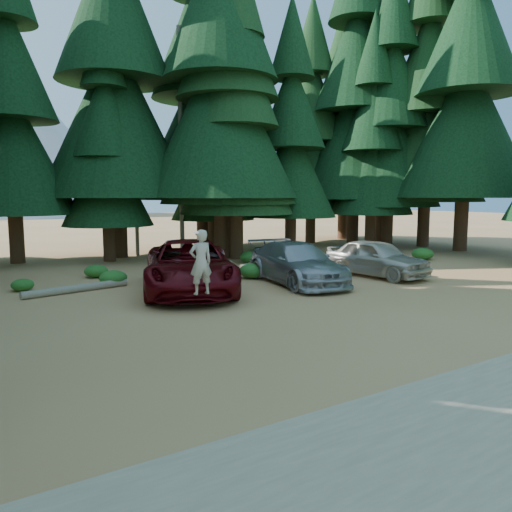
# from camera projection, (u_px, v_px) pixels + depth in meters

# --- Properties ---
(ground) EXTENTS (160.00, 160.00, 0.00)m
(ground) POSITION_uv_depth(u_px,v_px,m) (363.00, 308.00, 14.62)
(ground) COLOR #AB7948
(ground) RESTS_ON ground
(forest_belt_north) EXTENTS (36.00, 7.00, 22.00)m
(forest_belt_north) POSITION_uv_depth(u_px,v_px,m) (165.00, 256.00, 27.16)
(forest_belt_north) COLOR black
(forest_belt_north) RESTS_ON ground
(snag_front) EXTENTS (0.24, 0.24, 12.00)m
(snag_front) POSITION_uv_depth(u_px,v_px,m) (181.00, 144.00, 26.45)
(snag_front) COLOR slate
(snag_front) RESTS_ON ground
(snag_back) EXTENTS (0.20, 0.20, 10.00)m
(snag_back) POSITION_uv_depth(u_px,v_px,m) (135.00, 163.00, 26.75)
(snag_back) COLOR slate
(snag_back) RESTS_ON ground
(red_pickup) EXTENTS (5.11, 6.98, 1.76)m
(red_pickup) POSITION_uv_depth(u_px,v_px,m) (189.00, 266.00, 17.04)
(red_pickup) COLOR #59070D
(red_pickup) RESTS_ON ground
(silver_minivan_center) EXTENTS (2.96, 5.55, 1.53)m
(silver_minivan_center) POSITION_uv_depth(u_px,v_px,m) (297.00, 263.00, 18.66)
(silver_minivan_center) COLOR #A8ABB0
(silver_minivan_center) RESTS_ON ground
(silver_minivan_right) EXTENTS (2.24, 4.62, 1.52)m
(silver_minivan_right) POSITION_uv_depth(u_px,v_px,m) (376.00, 258.00, 20.27)
(silver_minivan_right) COLOR beige
(silver_minivan_right) RESTS_ON ground
(frisbee_player) EXTENTS (0.68, 0.47, 1.82)m
(frisbee_player) POSITION_uv_depth(u_px,v_px,m) (201.00, 262.00, 13.90)
(frisbee_player) COLOR beige
(frisbee_player) RESTS_ON ground
(log_left) EXTENTS (3.66, 0.97, 0.26)m
(log_left) POSITION_uv_depth(u_px,v_px,m) (77.00, 289.00, 16.98)
(log_left) COLOR slate
(log_left) RESTS_ON ground
(log_mid) EXTENTS (2.92, 1.85, 0.27)m
(log_mid) POSITION_uv_depth(u_px,v_px,m) (198.00, 263.00, 23.25)
(log_mid) COLOR slate
(log_mid) RESTS_ON ground
(log_right) EXTENTS (4.39, 2.44, 0.31)m
(log_right) POSITION_uv_depth(u_px,v_px,m) (268.00, 262.00, 23.68)
(log_right) COLOR slate
(log_right) RESTS_ON ground
(shrub_far_left) EXTENTS (1.01, 1.01, 0.56)m
(shrub_far_left) POSITION_uv_depth(u_px,v_px,m) (113.00, 278.00, 18.29)
(shrub_far_left) COLOR #265B1B
(shrub_far_left) RESTS_ON ground
(shrub_left) EXTENTS (0.93, 0.93, 0.51)m
(shrub_left) POSITION_uv_depth(u_px,v_px,m) (96.00, 271.00, 20.05)
(shrub_left) COLOR #265B1B
(shrub_left) RESTS_ON ground
(shrub_center_left) EXTENTS (1.08, 1.08, 0.59)m
(shrub_center_left) POSITION_uv_depth(u_px,v_px,m) (253.00, 271.00, 19.87)
(shrub_center_left) COLOR #265B1B
(shrub_center_left) RESTS_ON ground
(shrub_center_right) EXTENTS (1.11, 1.11, 0.61)m
(shrub_center_right) POSITION_uv_depth(u_px,v_px,m) (251.00, 257.00, 24.22)
(shrub_center_right) COLOR #265B1B
(shrub_center_right) RESTS_ON ground
(shrub_right) EXTENTS (1.06, 1.06, 0.58)m
(shrub_right) POSITION_uv_depth(u_px,v_px,m) (313.00, 263.00, 22.28)
(shrub_right) COLOR #265B1B
(shrub_right) RESTS_ON ground
(shrub_far_right) EXTENTS (1.04, 1.04, 0.57)m
(shrub_far_right) POSITION_uv_depth(u_px,v_px,m) (269.00, 257.00, 24.28)
(shrub_far_right) COLOR #265B1B
(shrub_far_right) RESTS_ON ground
(shrub_edge_west) EXTENTS (0.76, 0.76, 0.42)m
(shrub_edge_west) POSITION_uv_depth(u_px,v_px,m) (23.00, 285.00, 17.24)
(shrub_edge_west) COLOR #265B1B
(shrub_edge_west) RESTS_ON ground
(shrub_edge_east) EXTENTS (1.09, 1.09, 0.60)m
(shrub_edge_east) POSITION_uv_depth(u_px,v_px,m) (423.00, 254.00, 25.61)
(shrub_edge_east) COLOR #265B1B
(shrub_edge_east) RESTS_ON ground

